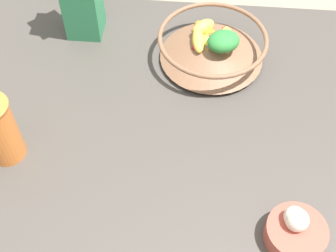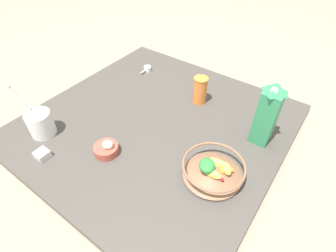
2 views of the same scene
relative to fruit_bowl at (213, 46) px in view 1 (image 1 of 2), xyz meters
The scene contains 4 objects.
ground_plane 0.40m from the fruit_bowl, 161.81° to the left, with size 6.00×6.00×0.00m, color gray.
countertop 0.39m from the fruit_bowl, 161.81° to the left, with size 1.13×1.13×0.03m.
fruit_bowl is the anchor object (origin of this frame).
garlic_bowl 0.44m from the fruit_bowl, 159.86° to the right, with size 0.10×0.10×0.07m.
Camera 1 is at (-0.40, -0.09, 0.79)m, focal length 50.00 mm.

